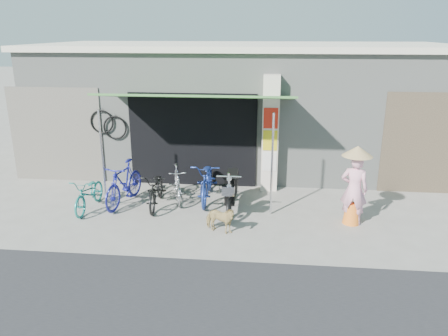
# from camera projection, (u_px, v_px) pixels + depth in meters

# --- Properties ---
(ground) EXTENTS (80.00, 80.00, 0.00)m
(ground) POSITION_uv_depth(u_px,v_px,m) (228.00, 226.00, 9.44)
(ground) COLOR gray
(ground) RESTS_ON ground
(bicycle_shop) EXTENTS (12.30, 5.30, 3.66)m
(bicycle_shop) POSITION_uv_depth(u_px,v_px,m) (243.00, 104.00, 13.71)
(bicycle_shop) COLOR gray
(bicycle_shop) RESTS_ON ground
(shop_pillar) EXTENTS (0.42, 0.44, 3.00)m
(shop_pillar) POSITION_uv_depth(u_px,v_px,m) (270.00, 134.00, 11.22)
(shop_pillar) COLOR beige
(shop_pillar) RESTS_ON ground
(awning) EXTENTS (4.60, 1.88, 2.72)m
(awning) POSITION_uv_depth(u_px,v_px,m) (197.00, 98.00, 10.31)
(awning) COLOR #34692F
(awning) RESTS_ON ground
(neighbour_right) EXTENTS (2.60, 0.06, 2.60)m
(neighbour_right) POSITION_uv_depth(u_px,v_px,m) (435.00, 144.00, 11.02)
(neighbour_right) COLOR brown
(neighbour_right) RESTS_ON ground
(neighbour_left) EXTENTS (2.60, 0.06, 2.60)m
(neighbour_left) POSITION_uv_depth(u_px,v_px,m) (56.00, 135.00, 11.99)
(neighbour_left) COLOR #6B665B
(neighbour_left) RESTS_ON ground
(bike_teal) EXTENTS (0.56, 1.54, 0.81)m
(bike_teal) POSITION_uv_depth(u_px,v_px,m) (89.00, 193.00, 10.22)
(bike_teal) COLOR #1C8176
(bike_teal) RESTS_ON ground
(bike_blue) EXTENTS (0.81, 1.82, 1.06)m
(bike_blue) POSITION_uv_depth(u_px,v_px,m) (124.00, 183.00, 10.49)
(bike_blue) COLOR navy
(bike_blue) RESTS_ON ground
(bike_black) EXTENTS (0.72, 1.71, 0.88)m
(bike_black) POSITION_uv_depth(u_px,v_px,m) (156.00, 189.00, 10.40)
(bike_black) COLOR black
(bike_black) RESTS_ON ground
(bike_silver) EXTENTS (0.78, 1.51, 0.87)m
(bike_silver) POSITION_uv_depth(u_px,v_px,m) (177.00, 184.00, 10.75)
(bike_silver) COLOR #A6A6AA
(bike_silver) RESTS_ON ground
(bike_navy) EXTENTS (0.75, 1.97, 1.02)m
(bike_navy) POSITION_uv_depth(u_px,v_px,m) (207.00, 180.00, 10.78)
(bike_navy) COLOR navy
(bike_navy) RESTS_ON ground
(street_dog) EXTENTS (0.77, 0.53, 0.59)m
(street_dog) POSITION_uv_depth(u_px,v_px,m) (220.00, 219.00, 9.06)
(street_dog) COLOR tan
(street_dog) RESTS_ON ground
(moped) EXTENTS (0.53, 1.88, 1.07)m
(moped) POSITION_uv_depth(u_px,v_px,m) (231.00, 190.00, 10.19)
(moped) COLOR black
(moped) RESTS_ON ground
(nun) EXTENTS (0.66, 0.64, 1.75)m
(nun) POSITION_uv_depth(u_px,v_px,m) (354.00, 186.00, 9.33)
(nun) COLOR #EDA0B6
(nun) RESTS_ON ground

